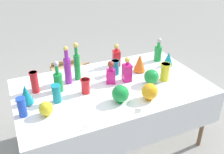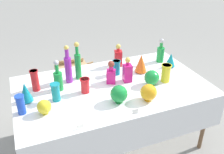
{
  "view_description": "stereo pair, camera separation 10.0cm",
  "coord_description": "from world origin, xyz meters",
  "px_view_note": "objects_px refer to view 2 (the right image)",
  "views": [
    {
      "loc": [
        -0.92,
        -2.03,
        2.09
      ],
      "look_at": [
        0.0,
        0.0,
        0.86
      ],
      "focal_mm": 40.0,
      "sensor_mm": 36.0,
      "label": 1
    },
    {
      "loc": [
        -0.83,
        -2.07,
        2.09
      ],
      "look_at": [
        0.0,
        0.0,
        0.86
      ],
      "focal_mm": 40.0,
      "sensor_mm": 36.0,
      "label": 2
    }
  ],
  "objects_px": {
    "tall_bottle_2": "(161,53)",
    "slender_vase_1": "(56,92)",
    "slender_vase_4": "(166,73)",
    "square_decanter_2": "(111,74)",
    "slender_vase_3": "(35,80)",
    "round_bowl_0": "(149,92)",
    "round_bowl_3": "(152,78)",
    "fluted_vase_2": "(26,92)",
    "tall_bottle_1": "(78,63)",
    "slender_vase_0": "(21,104)",
    "round_bowl_1": "(119,94)",
    "fluted_vase_1": "(141,63)",
    "round_bowl_2": "(44,107)",
    "cardboard_box_behind_left": "(84,79)",
    "fluted_vase_0": "(171,60)",
    "tall_bottle_3": "(58,79)",
    "tall_bottle_0": "(68,67)",
    "slender_vase_2": "(116,67)",
    "square_decanter_0": "(118,57)",
    "square_decanter_1": "(127,71)",
    "cardboard_box_behind_right": "(72,77)",
    "slender_vase_5": "(85,85)"
  },
  "relations": [
    {
      "from": "fluted_vase_0",
      "to": "fluted_vase_2",
      "type": "height_order",
      "value": "fluted_vase_2"
    },
    {
      "from": "slender_vase_3",
      "to": "round_bowl_0",
      "type": "bearing_deg",
      "value": -31.07
    },
    {
      "from": "tall_bottle_1",
      "to": "tall_bottle_3",
      "type": "xyz_separation_m",
      "value": [
        -0.25,
        -0.16,
        -0.06
      ]
    },
    {
      "from": "tall_bottle_3",
      "to": "slender_vase_1",
      "type": "bearing_deg",
      "value": -108.74
    },
    {
      "from": "tall_bottle_1",
      "to": "fluted_vase_2",
      "type": "relative_size",
      "value": 2.13
    },
    {
      "from": "square_decanter_0",
      "to": "slender_vase_0",
      "type": "xyz_separation_m",
      "value": [
        -1.14,
        -0.56,
        -0.02
      ]
    },
    {
      "from": "slender_vase_1",
      "to": "slender_vase_4",
      "type": "distance_m",
      "value": 1.15
    },
    {
      "from": "square_decanter_1",
      "to": "cardboard_box_behind_left",
      "type": "height_order",
      "value": "square_decanter_1"
    },
    {
      "from": "fluted_vase_2",
      "to": "slender_vase_2",
      "type": "bearing_deg",
      "value": 10.87
    },
    {
      "from": "fluted_vase_2",
      "to": "cardboard_box_behind_right",
      "type": "bearing_deg",
      "value": 61.63
    },
    {
      "from": "tall_bottle_2",
      "to": "square_decanter_2",
      "type": "relative_size",
      "value": 1.19
    },
    {
      "from": "slender_vase_2",
      "to": "slender_vase_5",
      "type": "distance_m",
      "value": 0.49
    },
    {
      "from": "fluted_vase_1",
      "to": "round_bowl_0",
      "type": "distance_m",
      "value": 0.57
    },
    {
      "from": "fluted_vase_1",
      "to": "round_bowl_2",
      "type": "relative_size",
      "value": 1.6
    },
    {
      "from": "fluted_vase_2",
      "to": "cardboard_box_behind_right",
      "type": "distance_m",
      "value": 1.64
    },
    {
      "from": "slender_vase_4",
      "to": "round_bowl_2",
      "type": "relative_size",
      "value": 1.46
    },
    {
      "from": "square_decanter_0",
      "to": "cardboard_box_behind_right",
      "type": "bearing_deg",
      "value": 111.93
    },
    {
      "from": "tall_bottle_1",
      "to": "fluted_vase_2",
      "type": "bearing_deg",
      "value": -155.86
    },
    {
      "from": "square_decanter_1",
      "to": "round_bowl_1",
      "type": "bearing_deg",
      "value": -125.9
    },
    {
      "from": "tall_bottle_1",
      "to": "slender_vase_1",
      "type": "distance_m",
      "value": 0.46
    },
    {
      "from": "slender_vase_4",
      "to": "square_decanter_2",
      "type": "bearing_deg",
      "value": 160.82
    },
    {
      "from": "fluted_vase_0",
      "to": "tall_bottle_1",
      "type": "bearing_deg",
      "value": 173.18
    },
    {
      "from": "fluted_vase_2",
      "to": "round_bowl_3",
      "type": "bearing_deg",
      "value": -7.61
    },
    {
      "from": "slender_vase_4",
      "to": "round_bowl_3",
      "type": "bearing_deg",
      "value": -176.4
    },
    {
      "from": "slender_vase_0",
      "to": "round_bowl_1",
      "type": "xyz_separation_m",
      "value": [
        0.85,
        -0.15,
        -0.01
      ]
    },
    {
      "from": "tall_bottle_2",
      "to": "slender_vase_1",
      "type": "relative_size",
      "value": 1.68
    },
    {
      "from": "tall_bottle_3",
      "to": "fluted_vase_1",
      "type": "xyz_separation_m",
      "value": [
        0.94,
        0.04,
        -0.01
      ]
    },
    {
      "from": "square_decanter_2",
      "to": "slender_vase_1",
      "type": "xyz_separation_m",
      "value": [
        -0.6,
        -0.12,
        -0.01
      ]
    },
    {
      "from": "square_decanter_2",
      "to": "slender_vase_3",
      "type": "relative_size",
      "value": 1.13
    },
    {
      "from": "slender_vase_3",
      "to": "fluted_vase_0",
      "type": "distance_m",
      "value": 1.54
    },
    {
      "from": "slender_vase_3",
      "to": "round_bowl_1",
      "type": "xyz_separation_m",
      "value": [
        0.69,
        -0.5,
        -0.03
      ]
    },
    {
      "from": "round_bowl_1",
      "to": "square_decanter_0",
      "type": "bearing_deg",
      "value": 67.54
    },
    {
      "from": "square_decanter_2",
      "to": "round_bowl_3",
      "type": "height_order",
      "value": "square_decanter_2"
    },
    {
      "from": "fluted_vase_0",
      "to": "round_bowl_1",
      "type": "bearing_deg",
      "value": -152.14
    },
    {
      "from": "fluted_vase_0",
      "to": "round_bowl_0",
      "type": "xyz_separation_m",
      "value": [
        -0.59,
        -0.53,
        -0.0
      ]
    },
    {
      "from": "tall_bottle_1",
      "to": "fluted_vase_1",
      "type": "relative_size",
      "value": 1.97
    },
    {
      "from": "cardboard_box_behind_left",
      "to": "slender_vase_4",
      "type": "bearing_deg",
      "value": -69.86
    },
    {
      "from": "tall_bottle_3",
      "to": "slender_vase_2",
      "type": "relative_size",
      "value": 1.98
    },
    {
      "from": "tall_bottle_2",
      "to": "fluted_vase_0",
      "type": "relative_size",
      "value": 1.74
    },
    {
      "from": "fluted_vase_0",
      "to": "slender_vase_4",
      "type": "bearing_deg",
      "value": -131.19
    },
    {
      "from": "tall_bottle_0",
      "to": "slender_vase_5",
      "type": "xyz_separation_m",
      "value": [
        0.1,
        -0.26,
        -0.09
      ]
    },
    {
      "from": "slender_vase_0",
      "to": "cardboard_box_behind_left",
      "type": "distance_m",
      "value": 1.87
    },
    {
      "from": "slender_vase_0",
      "to": "tall_bottle_1",
      "type": "bearing_deg",
      "value": 34.41
    },
    {
      "from": "fluted_vase_2",
      "to": "cardboard_box_behind_left",
      "type": "distance_m",
      "value": 1.71
    },
    {
      "from": "tall_bottle_0",
      "to": "tall_bottle_1",
      "type": "xyz_separation_m",
      "value": [
        0.11,
        0.04,
        0.01
      ]
    },
    {
      "from": "tall_bottle_0",
      "to": "square_decanter_2",
      "type": "bearing_deg",
      "value": -23.64
    },
    {
      "from": "square_decanter_0",
      "to": "tall_bottle_1",
      "type": "bearing_deg",
      "value": -166.01
    },
    {
      "from": "slender_vase_3",
      "to": "slender_vase_4",
      "type": "xyz_separation_m",
      "value": [
        1.3,
        -0.33,
        -0.01
      ]
    },
    {
      "from": "tall_bottle_1",
      "to": "fluted_vase_2",
      "type": "distance_m",
      "value": 0.63
    },
    {
      "from": "slender_vase_0",
      "to": "round_bowl_1",
      "type": "bearing_deg",
      "value": -10.31
    }
  ]
}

